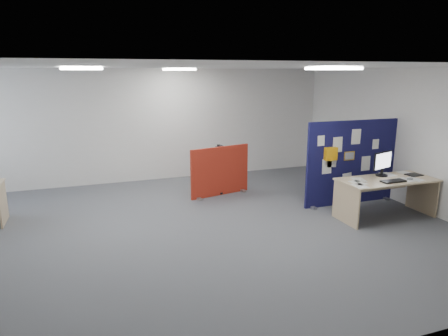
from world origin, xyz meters
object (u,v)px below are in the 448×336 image
object	(u,v)px
red_divider	(220,172)
monitor_main	(383,163)
main_desk	(385,187)
navy_divider	(351,163)
office_chair	(216,166)

from	to	relation	value
red_divider	monitor_main	bearing A→B (deg)	-53.22
main_desk	red_divider	bearing A→B (deg)	136.75
navy_divider	office_chair	distance (m)	2.87
navy_divider	office_chair	size ratio (longest dim) A/B	2.02
navy_divider	monitor_main	distance (m)	0.72
main_desk	office_chair	world-z (taller)	office_chair
main_desk	monitor_main	distance (m)	0.46
monitor_main	office_chair	xyz separation A→B (m)	(-2.48, 2.38, -0.41)
monitor_main	office_chair	world-z (taller)	monitor_main
monitor_main	office_chair	distance (m)	3.46
navy_divider	main_desk	size ratio (longest dim) A/B	1.16
main_desk	red_divider	world-z (taller)	red_divider
main_desk	monitor_main	size ratio (longest dim) A/B	3.49
navy_divider	red_divider	xyz separation A→B (m)	(-2.30, 1.41, -0.33)
navy_divider	red_divider	size ratio (longest dim) A/B	1.47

